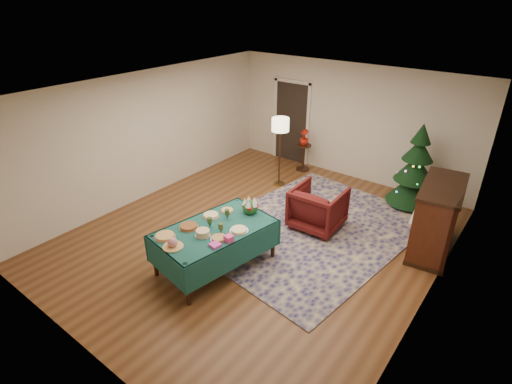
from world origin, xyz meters
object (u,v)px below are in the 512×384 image
Objects in this scene: armchair at (318,206)px; floor_lamp at (280,129)px; potted_plant at (304,141)px; piano at (436,219)px; christmas_tree at (415,170)px; side_table at (303,158)px; gift_box at (229,238)px; buffet_table at (215,236)px.

armchair is 2.21m from floor_lamp.
armchair is 2.35× the size of potted_plant.
piano is at bearing -8.50° from floor_lamp.
christmas_tree reaches higher than floor_lamp.
potted_plant reaches higher than side_table.
side_table is 4.00m from piano.
side_table is at bearing 107.19° from gift_box.
christmas_tree reaches higher than gift_box.
christmas_tree is (2.80, 0.86, -0.55)m from floor_lamp.
gift_box is (0.43, -0.14, 0.20)m from buffet_table.
gift_box reaches higher than side_table.
side_table is (0.00, 1.08, -1.04)m from floor_lamp.
christmas_tree reaches higher than armchair.
armchair is at bearing -163.56° from piano.
side_table is at bearing 89.93° from floor_lamp.
piano is (3.64, -1.63, 0.29)m from side_table.
buffet_table is 3.10× the size of side_table.
piano is (0.85, -1.41, -0.19)m from christmas_tree.
floor_lamp is 2.41× the size of side_table.
christmas_tree reaches higher than potted_plant.
gift_box is at bearing -72.81° from potted_plant.
christmas_tree is at bearing 65.69° from buffet_table.
side_table is 0.45m from potted_plant.
potted_plant is at bearing 155.91° from piano.
armchair reaches higher than gift_box.
gift_box is 0.30× the size of potted_plant.
floor_lamp reaches higher than armchair.
side_table is (-1.38, 4.45, -0.47)m from gift_box.
christmas_tree is at bearing 121.13° from piano.
floor_lamp is at bearing -90.07° from potted_plant.
armchair is 2.31m from christmas_tree.
floor_lamp reaches higher than potted_plant.
piano is at bearing -24.09° from side_table.
buffet_table is at bearing -73.56° from floor_lamp.
gift_box is 2.28m from armchair.
potted_plant is (0.00, 1.08, -0.59)m from floor_lamp.
floor_lamp is at bearing -162.88° from christmas_tree.
floor_lamp is 0.89× the size of christmas_tree.
floor_lamp is 3.76m from piano.
gift_box is at bearing 80.32° from armchair.
armchair is 2.07m from piano.
potted_plant is 0.26× the size of piano.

